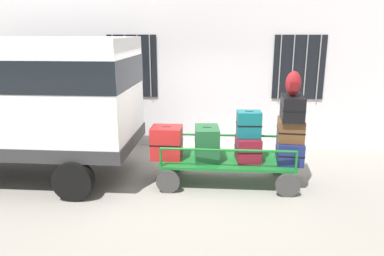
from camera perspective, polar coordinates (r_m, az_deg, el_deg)
name	(u,v)px	position (r m, az deg, el deg)	size (l,w,h in m)	color
ground_plane	(200,179)	(7.27, 1.32, -8.00)	(40.00, 40.00, 0.00)	gray
building_wall	(206,45)	(9.03, 2.28, 12.80)	(12.00, 0.38, 5.00)	silver
van	(13,93)	(7.80, -26.18, 4.90)	(4.64, 2.14, 2.72)	white
luggage_cart	(227,164)	(6.99, 5.48, -5.57)	(2.55, 1.12, 0.48)	#146023
cart_railing	(227,144)	(6.86, 5.56, -2.52)	(2.42, 0.99, 0.36)	#146023
suitcase_left_bottom	(167,142)	(6.94, -3.99, -2.26)	(0.58, 0.50, 0.62)	#B21E1E
suitcase_midleft_bottom	(207,143)	(6.83, 2.35, -2.44)	(0.50, 0.67, 0.63)	#194C28
suitcase_center_bottom	(248,149)	(6.89, 8.75, -3.26)	(0.49, 0.56, 0.45)	maroon
suitcase_center_middle	(249,124)	(6.79, 8.88, 0.60)	(0.46, 0.37, 0.49)	#0F5960
suitcase_midright_bottom	(290,151)	(6.99, 15.04, -3.53)	(0.52, 0.70, 0.41)	navy
suitcase_midright_middle	(291,130)	(6.93, 15.18, -0.25)	(0.52, 0.64, 0.39)	brown
suitcase_midright_top	(292,108)	(6.82, 15.44, 3.09)	(0.44, 0.73, 0.44)	black
backpack	(293,84)	(6.70, 15.59, 6.71)	(0.27, 0.22, 0.44)	maroon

